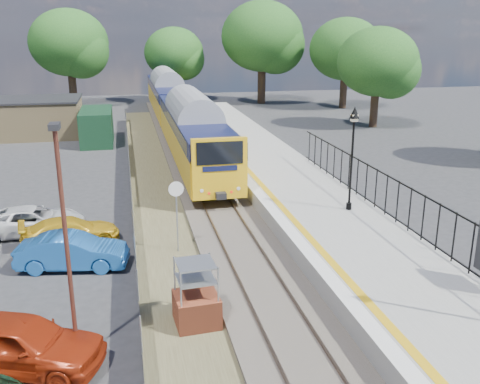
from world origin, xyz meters
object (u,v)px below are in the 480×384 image
object	(u,v)px
speed_sign	(177,204)
car_yellow	(70,231)
victorian_lamp_north	(353,135)
car_red	(19,343)
car_white	(33,221)
carpark_lamp	(65,231)
brick_plinth	(196,295)
car_blue	(72,252)
train	(177,108)

from	to	relation	value
speed_sign	car_yellow	size ratio (longest dim) A/B	0.75
victorian_lamp_north	car_red	distance (m)	15.36
victorian_lamp_north	car_yellow	world-z (taller)	victorian_lamp_north
car_red	car_white	bearing A→B (deg)	26.51
victorian_lamp_north	carpark_lamp	xyz separation A→B (m)	(-11.23, -7.82, -0.56)
car_yellow	carpark_lamp	bearing A→B (deg)	175.63
carpark_lamp	car_yellow	distance (m)	9.08
car_red	carpark_lamp	bearing A→B (deg)	-63.46
speed_sign	carpark_lamp	world-z (taller)	carpark_lamp
victorian_lamp_north	car_white	xyz separation A→B (m)	(-13.81, 2.23, -3.69)
brick_plinth	carpark_lamp	xyz separation A→B (m)	(-3.43, -1.03, 2.73)
car_white	brick_plinth	bearing A→B (deg)	-144.61
speed_sign	car_blue	size ratio (longest dim) A/B	0.74
train	car_white	size ratio (longest dim) A/B	9.29
victorian_lamp_north	brick_plinth	bearing A→B (deg)	-138.97
speed_sign	car_blue	world-z (taller)	speed_sign
car_white	car_blue	bearing A→B (deg)	-151.75
victorian_lamp_north	brick_plinth	xyz separation A→B (m)	(-7.80, -6.79, -3.29)
brick_plinth	car_white	distance (m)	10.84
carpark_lamp	car_blue	xyz separation A→B (m)	(-0.57, 6.03, -3.07)
carpark_lamp	car_white	bearing A→B (deg)	104.40
carpark_lamp	train	bearing A→B (deg)	79.31
victorian_lamp_north	car_yellow	bearing A→B (deg)	176.94
car_white	train	bearing A→B (deg)	-20.00
car_yellow	brick_plinth	bearing A→B (deg)	-160.19
carpark_lamp	car_yellow	size ratio (longest dim) A/B	1.63
victorian_lamp_north	car_white	distance (m)	14.47
brick_plinth	car_yellow	xyz separation A→B (m)	(-4.29, 7.44, -0.43)
victorian_lamp_north	car_blue	world-z (taller)	victorian_lamp_north
speed_sign	car_red	distance (m)	8.45
train	speed_sign	size ratio (longest dim) A/B	13.63
brick_plinth	victorian_lamp_north	bearing A→B (deg)	41.03
victorian_lamp_north	car_white	size ratio (longest dim) A/B	1.05
car_white	car_red	bearing A→B (deg)	-171.77
speed_sign	car_red	world-z (taller)	speed_sign
victorian_lamp_north	speed_sign	size ratio (longest dim) A/B	1.54
speed_sign	victorian_lamp_north	bearing A→B (deg)	4.12
brick_plinth	train	bearing A→B (deg)	85.30
car_blue	car_yellow	distance (m)	2.45
car_yellow	car_blue	bearing A→B (deg)	176.57
victorian_lamp_north	speed_sign	distance (m)	8.20
victorian_lamp_north	car_blue	bearing A→B (deg)	-171.39
victorian_lamp_north	car_blue	size ratio (longest dim) A/B	1.13
victorian_lamp_north	speed_sign	bearing A→B (deg)	-171.40
car_red	car_blue	bearing A→B (deg)	12.29
victorian_lamp_north	car_white	bearing A→B (deg)	170.84
train	carpark_lamp	distance (m)	32.01
car_blue	brick_plinth	bearing A→B (deg)	-132.09
train	car_red	distance (m)	32.47
carpark_lamp	car_red	world-z (taller)	carpark_lamp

